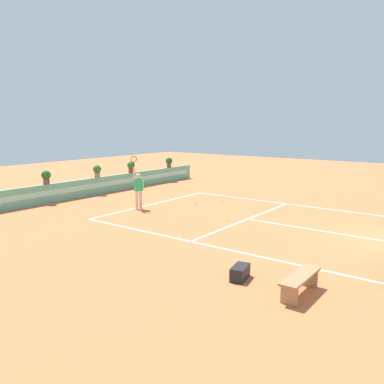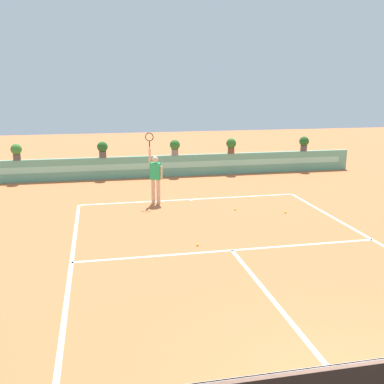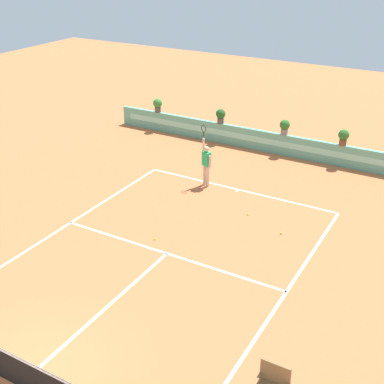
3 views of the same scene
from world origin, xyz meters
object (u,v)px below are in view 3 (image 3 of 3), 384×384
object	(u,v)px
tennis_ball_mid_court	(248,214)
potted_plant_far_left	(158,104)
tennis_ball_near_baseline	(155,239)
potted_plant_right	(344,136)
tennis_player	(206,162)
potted_plant_centre	(285,126)
potted_plant_left	(221,115)
tennis_ball_by_sideline	(281,233)

from	to	relation	value
tennis_ball_mid_court	potted_plant_far_left	size ratio (longest dim) A/B	0.09
tennis_ball_near_baseline	potted_plant_right	xyz separation A→B (m)	(3.74, 9.47, 1.38)
tennis_player	potted_plant_right	size ratio (longest dim) A/B	3.57
tennis_player	potted_plant_centre	xyz separation A→B (m)	(1.54, 4.80, 0.36)
potted_plant_far_left	potted_plant_centre	size ratio (longest dim) A/B	1.00
potted_plant_right	potted_plant_far_left	distance (m)	9.74
tennis_ball_near_baseline	potted_plant_centre	distance (m)	9.63
tennis_ball_mid_court	potted_plant_centre	size ratio (longest dim) A/B	0.09
tennis_player	tennis_ball_near_baseline	size ratio (longest dim) A/B	38.01
potted_plant_left	tennis_player	bearing A→B (deg)	-69.60
tennis_player	potted_plant_left	bearing A→B (deg)	110.40
tennis_player	tennis_ball_by_sideline	size ratio (longest dim) A/B	38.01
tennis_player	potted_plant_centre	bearing A→B (deg)	72.23
tennis_ball_near_baseline	potted_plant_far_left	xyz separation A→B (m)	(-6.01, 9.47, 1.38)
tennis_player	tennis_ball_mid_court	world-z (taller)	tennis_player
tennis_ball_near_baseline	potted_plant_centre	bearing A→B (deg)	83.94
tennis_ball_by_sideline	potted_plant_right	size ratio (longest dim) A/B	0.09
tennis_ball_near_baseline	potted_plant_left	size ratio (longest dim) A/B	0.09
tennis_ball_by_sideline	potted_plant_centre	xyz separation A→B (m)	(-2.60, 6.97, 1.38)
tennis_ball_by_sideline	potted_plant_centre	bearing A→B (deg)	110.46
tennis_player	potted_plant_left	size ratio (longest dim) A/B	3.57
tennis_ball_near_baseline	tennis_ball_by_sideline	distance (m)	4.39
tennis_ball_by_sideline	potted_plant_right	bearing A→B (deg)	88.93
tennis_ball_mid_court	tennis_ball_by_sideline	bearing A→B (deg)	-23.88
potted_plant_right	potted_plant_left	xyz separation A→B (m)	(-6.05, 0.00, 0.00)
tennis_ball_by_sideline	potted_plant_far_left	distance (m)	11.95
tennis_ball_by_sideline	potted_plant_far_left	world-z (taller)	potted_plant_far_left
tennis_ball_near_baseline	potted_plant_far_left	size ratio (longest dim) A/B	0.09
tennis_ball_mid_court	potted_plant_centre	bearing A→B (deg)	99.34
potted_plant_far_left	tennis_ball_by_sideline	bearing A→B (deg)	-35.96
tennis_player	potted_plant_right	distance (m)	6.43
tennis_player	potted_plant_far_left	distance (m)	7.29
tennis_player	potted_plant_right	world-z (taller)	tennis_player
potted_plant_right	potted_plant_far_left	xyz separation A→B (m)	(-9.74, 0.00, 0.00)
potted_plant_far_left	potted_plant_centre	xyz separation A→B (m)	(7.01, 0.00, 0.00)
potted_plant_left	potted_plant_far_left	bearing A→B (deg)	180.00
tennis_ball_mid_court	potted_plant_centre	world-z (taller)	potted_plant_centre
tennis_ball_near_baseline	potted_plant_left	xyz separation A→B (m)	(-2.31, 9.47, 1.38)
potted_plant_centre	potted_plant_right	bearing A→B (deg)	0.00
tennis_ball_mid_court	potted_plant_left	bearing A→B (deg)	124.73
potted_plant_far_left	tennis_ball_mid_court	bearing A→B (deg)	-37.97
tennis_ball_mid_court	potted_plant_far_left	bearing A→B (deg)	142.03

